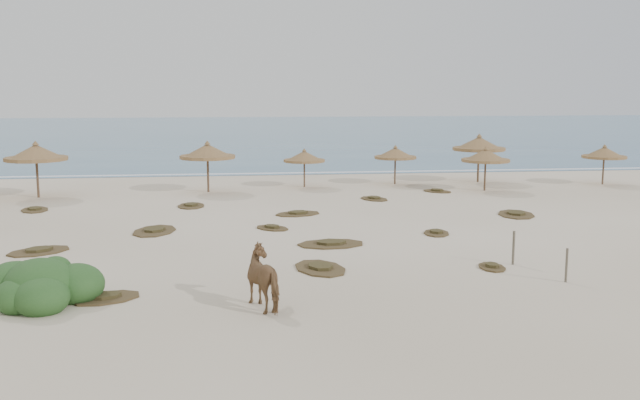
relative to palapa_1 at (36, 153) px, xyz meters
The scene contains 28 objects.
ground 21.08m from the palapa_1, 51.52° to the right, with size 160.00×160.00×0.00m, color beige.
ocean 60.09m from the palapa_1, 77.47° to the left, with size 200.00×100.00×0.01m, color #2C5F85.
foam_line 16.38m from the palapa_1, 36.43° to the left, with size 70.00×0.60×0.01m, color white.
palapa_1 is the anchor object (origin of this frame).
palapa_2 9.45m from the palapa_1, ahead, with size 4.16×4.16×3.04m.
palapa_3 15.45m from the palapa_1, ahead, with size 3.05×3.05×2.40m.
palapa_4 21.34m from the palapa_1, ahead, with size 3.38×3.38×2.51m.
palapa_5 26.96m from the palapa_1, ahead, with size 4.24×4.24×3.16m.
palapa_6 25.80m from the palapa_1, ahead, with size 3.52×3.52×2.66m.
palapa_7 34.28m from the palapa_1, ahead, with size 3.47×3.47×2.56m.
horse 24.86m from the palapa_1, 61.50° to the right, with size 0.92×2.02×1.71m, color #8F6341.
fence_post_near 27.33m from the palapa_1, 41.06° to the right, with size 0.09×0.09×1.19m, color #675D4D.
fence_post_far 29.52m from the palapa_1, 43.54° to the right, with size 0.08×0.08×1.10m, color #675D4D.
bush 21.46m from the palapa_1, 75.21° to the right, with size 3.41×3.00×1.53m.
scrub_0 14.65m from the palapa_1, 75.48° to the right, with size 2.80×2.61×0.16m.
scrub_1 13.22m from the palapa_1, 54.69° to the right, with size 2.23×2.95×0.16m.
scrub_2 16.59m from the palapa_1, 40.08° to the right, with size 1.92×1.95×0.16m.
scrub_3 15.89m from the palapa_1, 27.12° to the right, with size 2.61×2.11×0.16m.
scrub_4 23.17m from the palapa_1, 32.78° to the right, with size 1.40×1.83×0.16m.
scrub_5 26.03m from the palapa_1, 19.35° to the right, with size 2.23×2.92×0.16m.
scrub_6 5.16m from the palapa_1, 77.79° to the right, with size 1.74×2.26×0.16m.
scrub_7 18.97m from the palapa_1, ahead, with size 1.90×2.26×0.16m.
scrub_9 22.62m from the palapa_1, 52.15° to the right, with size 2.20×2.80×0.16m.
scrub_10 22.98m from the palapa_1, ahead, with size 2.07×2.11×0.16m.
scrub_11 21.81m from the palapa_1, 70.66° to the right, with size 2.41×2.06×0.16m.
scrub_12 26.97m from the palapa_1, 42.99° to the right, with size 0.97×1.41×0.16m.
scrub_13 9.93m from the palapa_1, 25.55° to the right, with size 1.39×2.13×0.16m.
scrub_14 20.46m from the palapa_1, 43.74° to the right, with size 2.82×1.97×0.16m.
Camera 1 is at (-2.03, -24.72, 6.11)m, focal length 40.00 mm.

